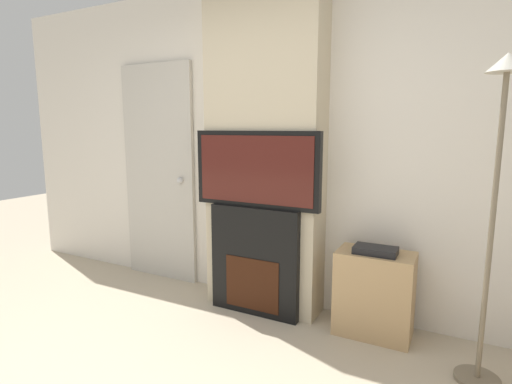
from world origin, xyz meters
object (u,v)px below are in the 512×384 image
(fireplace, at_px, (256,261))
(floor_lamp, at_px, (497,171))
(television, at_px, (256,169))
(media_stand, at_px, (374,293))

(fireplace, height_order, floor_lamp, floor_lamp)
(fireplace, distance_m, television, 0.74)
(fireplace, bearing_deg, media_stand, 5.12)
(fireplace, xyz_separation_m, television, (0.00, -0.00, 0.74))
(floor_lamp, bearing_deg, fireplace, 173.14)
(fireplace, xyz_separation_m, floor_lamp, (1.59, -0.19, 0.82))
(media_stand, bearing_deg, television, -174.75)
(fireplace, bearing_deg, television, -90.00)
(fireplace, distance_m, floor_lamp, 1.80)
(fireplace, relative_size, media_stand, 1.31)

